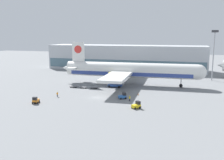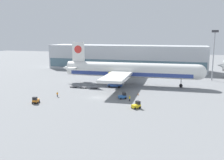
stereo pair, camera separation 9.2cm
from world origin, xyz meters
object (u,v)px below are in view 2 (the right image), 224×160
baggage_dolly_lead (74,86)px  ground_crew_far (57,94)px  airplane_main (128,70)px  baggage_dolly_third (94,88)px  scissor_lift_loader (115,82)px  baggage_tug_far (36,100)px  ground_crew_near (130,98)px  baggage_tug_foreground (123,96)px  baggage_tug_mid (136,105)px  traffic_cone_near (138,94)px  baggage_dolly_second (84,87)px  light_mast (214,51)px

baggage_dolly_lead → ground_crew_far: 15.09m
airplane_main → baggage_dolly_third: airplane_main is taller
airplane_main → scissor_lift_loader: bearing=-125.2°
baggage_tug_far → ground_crew_near: baggage_tug_far is taller
baggage_tug_foreground → baggage_tug_mid: bearing=-92.5°
airplane_main → traffic_cone_near: size_ratio=74.27×
baggage_tug_foreground → ground_crew_near: bearing=-75.0°
baggage_dolly_lead → traffic_cone_near: traffic_cone_near is taller
airplane_main → baggage_dolly_second: (-14.57, -11.17, -5.45)m
airplane_main → ground_crew_far: (-17.34, -26.09, -4.86)m
scissor_lift_loader → ground_crew_near: 21.08m
baggage_dolly_second → traffic_cone_near: bearing=-19.6°
baggage_tug_far → ground_crew_far: size_ratio=1.60×
baggage_tug_mid → baggage_dolly_third: baggage_tug_mid is taller
scissor_lift_loader → baggage_dolly_third: 8.50m
airplane_main → baggage_dolly_lead: 22.42m
baggage_tug_foreground → baggage_dolly_second: baggage_tug_foreground is taller
scissor_lift_loader → ground_crew_far: size_ratio=3.38×
light_mast → ground_crew_far: light_mast is taller
baggage_dolly_third → baggage_dolly_lead: bearing=175.3°
baggage_dolly_third → traffic_cone_near: size_ratio=4.81×
scissor_lift_loader → baggage_tug_mid: scissor_lift_loader is taller
baggage_tug_far → ground_crew_far: baggage_tug_far is taller
baggage_tug_mid → traffic_cone_near: baggage_tug_mid is taller
scissor_lift_loader → traffic_cone_near: 15.17m
baggage_tug_foreground → baggage_dolly_third: 18.22m
airplane_main → baggage_dolly_second: airplane_main is taller
light_mast → baggage_tug_mid: bearing=-114.1°
ground_crew_near → ground_crew_far: 23.67m
traffic_cone_near → light_mast: bearing=55.1°
airplane_main → baggage_dolly_second: bearing=-145.7°
scissor_lift_loader → light_mast: bearing=32.7°
light_mast → airplane_main: light_mast is taller
light_mast → ground_crew_far: bearing=-137.1°
baggage_tug_foreground → ground_crew_near: baggage_tug_foreground is taller
baggage_tug_foreground → traffic_cone_near: size_ratio=3.58×
light_mast → ground_crew_far: size_ratio=13.05×
baggage_dolly_lead → ground_crew_near: bearing=-34.8°
light_mast → baggage_dolly_second: 58.75m
scissor_lift_loader → baggage_tug_mid: (13.50, -25.44, -1.27)m
baggage_dolly_lead → traffic_cone_near: 26.53m
scissor_lift_loader → baggage_tug_foreground: bearing=-69.2°
baggage_dolly_lead → baggage_dolly_second: same height
baggage_dolly_lead → baggage_dolly_second: bearing=-8.1°
baggage_dolly_second → ground_crew_near: bearing=-39.2°
baggage_dolly_third → ground_crew_far: bearing=-120.9°
baggage_dolly_second → ground_crew_far: (-2.77, -14.91, 0.59)m
light_mast → baggage_tug_far: light_mast is taller
traffic_cone_near → baggage_tug_foreground: bearing=-121.1°
baggage_dolly_lead → ground_crew_far: size_ratio=2.25×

